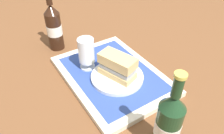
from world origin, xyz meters
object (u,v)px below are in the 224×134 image
second_bottle (168,124)px  beer_glass (86,52)px  plate (118,76)px  beer_bottle (54,27)px  sandwich (117,65)px

second_bottle → beer_glass: bearing=2.5°
beer_glass → second_bottle: bearing=-177.5°
plate → beer_glass: size_ratio=1.52×
beer_bottle → second_bottle: same height
second_bottle → plate: bearing=-9.1°
sandwich → second_bottle: size_ratio=0.54×
plate → second_bottle: 0.30m
plate → beer_glass: bearing=29.0°
sandwich → beer_bottle: (0.34, 0.10, 0.03)m
plate → second_bottle: (-0.29, 0.05, 0.08)m
beer_glass → beer_bottle: beer_bottle is taller
sandwich → beer_glass: 0.13m
sandwich → beer_glass: bearing=10.2°
plate → sandwich: bearing=19.0°
beer_glass → sandwich: bearing=-150.8°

